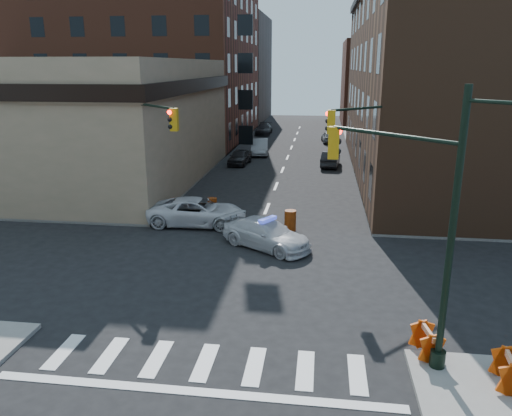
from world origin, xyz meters
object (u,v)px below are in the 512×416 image
(pickup, at_px, (197,212))
(parked_car_wfar, at_px, (260,147))
(pedestrian_b, at_px, (45,204))
(barricade_nw_a, at_px, (121,210))
(pedestrian_a, at_px, (98,204))
(barrel_road, at_px, (290,220))
(parked_car_enear, at_px, (330,159))
(barrel_bank, at_px, (212,206))
(parked_car_wnear, at_px, (240,157))
(barricade_se_a, at_px, (427,342))
(police_car, at_px, (266,234))

(pickup, relative_size, parked_car_wfar, 1.17)
(pedestrian_b, height_order, barricade_nw_a, pedestrian_b)
(pedestrian_a, xyz_separation_m, pedestrian_b, (-3.18, 0.00, -0.14))
(pedestrian_a, bearing_deg, pickup, 36.90)
(barrel_road, xyz_separation_m, barricade_nw_a, (-9.66, 0.39, 0.11))
(parked_car_wfar, relative_size, parked_car_enear, 1.15)
(pickup, distance_m, pedestrian_a, 5.68)
(barrel_road, xyz_separation_m, barrel_bank, (-4.82, 2.48, -0.07))
(parked_car_wfar, bearing_deg, pedestrian_a, -111.20)
(parked_car_wnear, relative_size, barricade_se_a, 3.42)
(police_car, bearing_deg, parked_car_wnear, 45.32)
(barrel_bank, height_order, barricade_se_a, barricade_se_a)
(police_car, bearing_deg, pedestrian_b, 110.49)
(parked_car_wfar, xyz_separation_m, barrel_road, (4.59, -23.33, -0.21))
(barricade_se_a, bearing_deg, barrel_bank, 25.14)
(pickup, bearing_deg, barricade_nw_a, 87.48)
(pickup, relative_size, barricade_se_a, 4.71)
(pedestrian_b, relative_size, barrel_bank, 1.63)
(barricade_se_a, relative_size, barricade_nw_a, 0.84)
(parked_car_enear, distance_m, barricade_se_a, 29.87)
(pickup, height_order, parked_car_wnear, pickup)
(barricade_nw_a, bearing_deg, parked_car_wnear, 78.14)
(barrel_bank, bearing_deg, parked_car_wfar, 89.38)
(parked_car_wnear, xyz_separation_m, barricade_nw_a, (-3.95, -17.59, -0.01))
(barrel_road, bearing_deg, parked_car_wnear, 107.63)
(barrel_road, relative_size, barricade_se_a, 0.97)
(parked_car_wfar, bearing_deg, pickup, -97.67)
(barrel_road, bearing_deg, barricade_nw_a, 177.69)
(police_car, xyz_separation_m, barricade_se_a, (5.87, -8.93, -0.11))
(police_car, xyz_separation_m, pickup, (-4.21, 3.05, 0.06))
(parked_car_wfar, bearing_deg, parked_car_enear, -43.41)
(police_car, distance_m, parked_car_wnear, 21.28)
(pickup, height_order, parked_car_wfar, parked_car_wfar)
(parked_car_wnear, xyz_separation_m, pedestrian_b, (-8.32, -17.98, 0.28))
(pickup, xyz_separation_m, parked_car_wnear, (-0.52, 17.69, -0.08))
(police_car, height_order, barricade_se_a, police_car)
(barrel_bank, bearing_deg, barricade_nw_a, -156.68)
(pickup, bearing_deg, barrel_bank, -10.72)
(barrel_bank, relative_size, barricade_se_a, 0.85)
(parked_car_wfar, distance_m, pedestrian_a, 24.15)
(parked_car_wfar, height_order, pedestrian_b, pedestrian_b)
(pickup, height_order, barricade_se_a, pickup)
(police_car, distance_m, pedestrian_b, 13.35)
(police_car, relative_size, pedestrian_a, 2.51)
(police_car, xyz_separation_m, barrel_bank, (-3.84, 5.25, -0.20))
(pickup, height_order, pedestrian_a, pedestrian_a)
(parked_car_enear, bearing_deg, barrel_road, 88.32)
(pedestrian_a, distance_m, pedestrian_b, 3.19)
(pedestrian_b, relative_size, barricade_nw_a, 1.17)
(barrel_road, bearing_deg, parked_car_wfar, 101.14)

